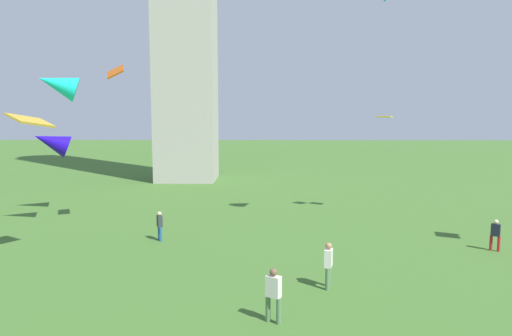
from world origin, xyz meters
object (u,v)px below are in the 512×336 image
Objects in this scene: kite_flying_1 at (30,121)px; kite_flying_7 at (51,142)px; kite_flying_0 at (58,84)px; person_0 at (160,224)px; person_2 at (273,292)px; person_4 at (495,233)px; person_5 at (328,263)px; kite_flying_6 at (384,117)px; kite_flying_2 at (115,72)px.

kite_flying_1 is 11.64m from kite_flying_7.
person_0 is at bearing 55.37° from kite_flying_0.
kite_flying_1 is at bearing -179.01° from person_2.
person_4 is (16.87, -1.64, 0.00)m from person_0.
person_2 is 0.68× the size of kite_flying_0.
person_2 is at bearing 70.74° from person_4.
kite_flying_0 is at bearing 26.62° from person_4.
kite_flying_1 is (-12.68, 2.87, 5.39)m from person_5.
person_5 is at bearing -81.41° from kite_flying_6.
kite_flying_2 reaches higher than person_2.
person_0 is 16.16m from kite_flying_6.
kite_flying_0 is 1.85× the size of kite_flying_2.
person_5 is 15.70m from kite_flying_6.
kite_flying_7 is at bearing -149.62° from kite_flying_6.
person_5 is 0.86× the size of kite_flying_1.
kite_flying_6 is at bearing 147.78° from kite_flying_1.
person_0 is at bearing 28.46° from kite_flying_7.
kite_flying_2 is at bearing -170.57° from kite_flying_1.
person_4 is 0.53× the size of kite_flying_7.
kite_flying_1 reaches higher than person_4.
kite_flying_1 is (-21.54, -2.22, 5.52)m from person_4.
person_2 is 0.86× the size of kite_flying_1.
kite_flying_2 is (-10.78, 8.86, 8.02)m from person_5.
person_5 is at bearing 64.25° from person_4.
kite_flying_1 is 6.82m from kite_flying_2.
kite_flying_1 is at bearing 40.27° from person_4.
person_4 reaches higher than person_0.
kite_flying_7 is (-4.10, 10.79, -1.55)m from kite_flying_1.
person_4 is at bearing -44.07° from person_5.
person_4 is 10.22m from person_5.
person_5 is at bearing 23.67° from person_0.
kite_flying_7 is (-8.77, 6.93, 3.97)m from person_0.
person_5 is 0.60× the size of kite_flying_7.
kite_flying_6 is 22.31m from kite_flying_7.
kite_flying_0 is 20.05m from kite_flying_6.
person_0 is 11.37m from person_2.
kite_flying_7 reaches higher than person_0.
kite_flying_1 is 0.70× the size of kite_flying_7.
kite_flying_0 is (-11.58, 11.20, 7.30)m from person_2.
person_5 is (2.17, 3.03, -0.00)m from person_2.
kite_flying_1 is at bearing 93.32° from person_5.
kite_flying_0 is 0.89× the size of kite_flying_7.
kite_flying_7 reaches higher than person_4.
kite_flying_1 reaches higher than person_0.
kite_flying_0 is at bearing -141.57° from kite_flying_1.
kite_flying_0 reaches higher than person_2.
person_0 is 0.74× the size of kite_flying_1.
kite_flying_7 is (-25.65, 8.56, 3.97)m from person_4.
person_4 is at bearing -37.93° from kite_flying_6.
person_5 is (8.01, -6.72, 0.13)m from person_0.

